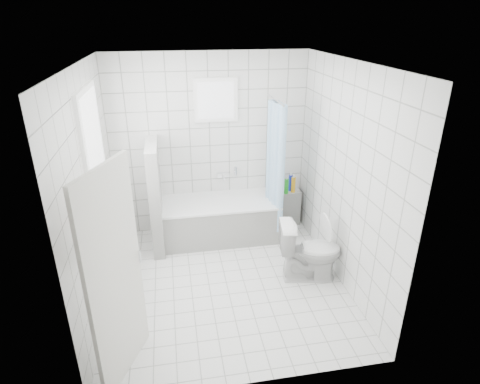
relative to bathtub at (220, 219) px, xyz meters
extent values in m
plane|color=white|center=(-0.08, -1.12, -0.29)|extent=(3.00, 3.00, 0.00)
plane|color=white|center=(-0.08, -1.12, 2.31)|extent=(3.00, 3.00, 0.00)
cube|color=white|center=(-0.08, 0.38, 1.01)|extent=(2.80, 0.02, 2.60)
cube|color=white|center=(-0.08, -2.62, 1.01)|extent=(2.80, 0.02, 2.60)
cube|color=white|center=(-1.48, -1.12, 1.01)|extent=(0.02, 3.00, 2.60)
cube|color=white|center=(1.32, -1.12, 1.01)|extent=(0.02, 3.00, 2.60)
cube|color=white|center=(-1.44, -0.82, 1.31)|extent=(0.01, 0.90, 1.40)
cube|color=white|center=(0.02, 0.33, 1.66)|extent=(0.50, 0.01, 0.50)
cube|color=white|center=(-1.39, -0.82, 0.57)|extent=(0.18, 1.02, 0.08)
cube|color=silver|center=(-1.17, -2.24, 0.71)|extent=(0.36, 0.75, 2.00)
cube|color=white|center=(0.00, 0.00, -0.02)|extent=(1.62, 0.75, 0.55)
cube|color=white|center=(0.00, 0.00, 0.27)|extent=(1.64, 0.77, 0.03)
cube|color=white|center=(-0.89, -0.05, 0.46)|extent=(0.15, 0.85, 1.50)
cube|color=white|center=(1.07, 0.25, -0.02)|extent=(0.40, 0.24, 0.55)
imported|color=white|center=(0.95, -1.19, 0.09)|extent=(0.81, 0.54, 0.76)
cylinder|color=silver|center=(0.76, -0.02, 1.71)|extent=(0.02, 0.80, 0.02)
cube|color=silver|center=(0.10, 0.33, 0.56)|extent=(0.18, 0.06, 0.06)
imported|color=#CF5068|center=(-1.38, -1.14, 0.76)|extent=(0.16, 0.16, 0.29)
imported|color=#30AFDA|center=(-1.38, -0.99, 0.71)|extent=(0.12, 0.12, 0.19)
imported|color=white|center=(-1.38, -0.88, 0.69)|extent=(0.17, 0.17, 0.15)
imported|color=silver|center=(-1.38, -0.69, 0.77)|extent=(0.13, 0.13, 0.31)
cylinder|color=#FFB01A|center=(1.15, 0.19, 0.38)|extent=(0.06, 0.06, 0.24)
cylinder|color=green|center=(1.03, 0.16, 0.38)|extent=(0.06, 0.06, 0.24)
cylinder|color=#182DC6|center=(1.13, 0.26, 0.39)|extent=(0.06, 0.06, 0.25)
camera|label=1|loc=(-0.63, -5.16, 2.73)|focal=30.00mm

